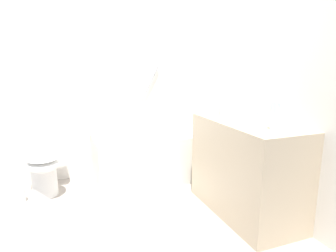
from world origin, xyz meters
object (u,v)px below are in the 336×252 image
at_px(water_bottle_2, 265,112).
at_px(drinking_glass_1, 218,111).
at_px(water_bottle_4, 236,107).
at_px(water_bottle_5, 261,116).
at_px(toilet, 43,165).
at_px(drinking_glass_0, 280,127).
at_px(sink_faucet, 261,117).
at_px(water_bottle_1, 275,116).
at_px(sink_basin, 245,119).
at_px(bath_mat, 157,200).
at_px(toilet_paper_roll, 20,195).
at_px(water_bottle_0, 223,104).
at_px(bathtub, 154,154).
at_px(drinking_glass_2, 229,113).
at_px(water_bottle_3, 226,102).

distance_m(water_bottle_2, drinking_glass_1, 0.64).
distance_m(water_bottle_4, water_bottle_5, 0.52).
xyz_separation_m(toilet, drinking_glass_0, (1.73, -1.58, 0.60)).
relative_size(sink_faucet, water_bottle_4, 0.77).
bearing_deg(water_bottle_1, sink_basin, 90.56).
bearing_deg(water_bottle_5, bath_mat, 129.66).
distance_m(toilet, water_bottle_5, 2.29).
distance_m(sink_faucet, toilet_paper_roll, 2.54).
bearing_deg(sink_basin, water_bottle_4, 77.37).
relative_size(sink_basin, water_bottle_0, 1.20).
relative_size(water_bottle_2, toilet_paper_roll, 1.82).
bearing_deg(water_bottle_2, water_bottle_1, -99.70).
distance_m(bathtub, toilet_paper_roll, 1.52).
xyz_separation_m(water_bottle_1, bath_mat, (-0.68, 0.87, -1.00)).
relative_size(water_bottle_2, drinking_glass_2, 3.21).
distance_m(bathtub, bath_mat, 0.70).
relative_size(water_bottle_0, water_bottle_4, 1.23).
bearing_deg(water_bottle_2, water_bottle_3, 88.29).
distance_m(water_bottle_3, bath_mat, 1.24).
height_order(water_bottle_5, bath_mat, water_bottle_5).
xyz_separation_m(water_bottle_3, bath_mat, (-0.73, 0.09, -1.01)).
bearing_deg(water_bottle_0, drinking_glass_2, -85.85).
bearing_deg(bath_mat, sink_faucet, -29.78).
height_order(water_bottle_2, toilet_paper_roll, water_bottle_2).
height_order(water_bottle_3, bath_mat, water_bottle_3).
xyz_separation_m(drinking_glass_1, bath_mat, (-0.64, 0.09, -0.92)).
relative_size(sink_basin, sink_faucet, 1.91).
distance_m(water_bottle_2, bath_mat, 1.42).
bearing_deg(water_bottle_3, bath_mat, 173.22).
height_order(toilet, water_bottle_5, water_bottle_5).
height_order(drinking_glass_2, toilet_paper_roll, drinking_glass_2).
bearing_deg(bathtub, water_bottle_5, -71.39).
relative_size(sink_faucet, bath_mat, 0.28).
height_order(sink_faucet, drinking_glass_1, drinking_glass_1).
bearing_deg(water_bottle_5, drinking_glass_2, 88.29).
distance_m(sink_faucet, drinking_glass_1, 0.46).
height_order(toilet, sink_basin, sink_basin).
relative_size(water_bottle_2, drinking_glass_1, 3.23).
bearing_deg(sink_basin, water_bottle_1, -89.44).
xyz_separation_m(water_bottle_3, water_bottle_4, (0.00, -0.17, -0.03)).
xyz_separation_m(water_bottle_1, water_bottle_5, (-0.05, 0.11, -0.01)).
relative_size(bathtub, drinking_glass_1, 18.68).
bearing_deg(water_bottle_3, sink_faucet, -72.26).
height_order(sink_basin, water_bottle_3, water_bottle_3).
bearing_deg(bath_mat, toilet_paper_roll, 159.75).
distance_m(water_bottle_2, toilet_paper_roll, 2.55).
xyz_separation_m(sink_faucet, water_bottle_5, (-0.22, -0.27, 0.07)).
height_order(drinking_glass_0, drinking_glass_1, drinking_glass_0).
height_order(water_bottle_2, water_bottle_4, water_bottle_2).
bearing_deg(bath_mat, water_bottle_5, -50.34).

